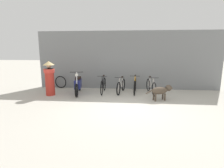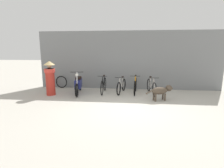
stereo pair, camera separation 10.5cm
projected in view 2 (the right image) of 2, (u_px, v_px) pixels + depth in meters
name	position (u px, v px, depth m)	size (l,w,h in m)	color
ground_plane	(127.00, 108.00, 6.29)	(60.00, 60.00, 0.00)	#B7B2A5
shop_wall_back	(128.00, 60.00, 9.32)	(9.68, 0.20, 3.06)	slate
bicycle_0	(104.00, 85.00, 8.56)	(0.46, 1.66, 0.88)	black
bicycle_1	(121.00, 86.00, 8.53)	(0.49, 1.60, 0.82)	black
bicycle_2	(135.00, 86.00, 8.49)	(0.46, 1.64, 0.90)	black
bicycle_3	(151.00, 86.00, 8.39)	(0.46, 1.70, 0.84)	black
motorcycle	(78.00, 84.00, 8.41)	(0.58, 1.93, 1.10)	black
stray_dog	(162.00, 91.00, 7.22)	(1.18, 0.58, 0.64)	#4C3F33
person_in_robes	(50.00, 77.00, 8.04)	(0.54, 0.54, 1.58)	#B72D23
spare_tire_left	(61.00, 82.00, 9.66)	(0.68, 0.15, 0.68)	black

